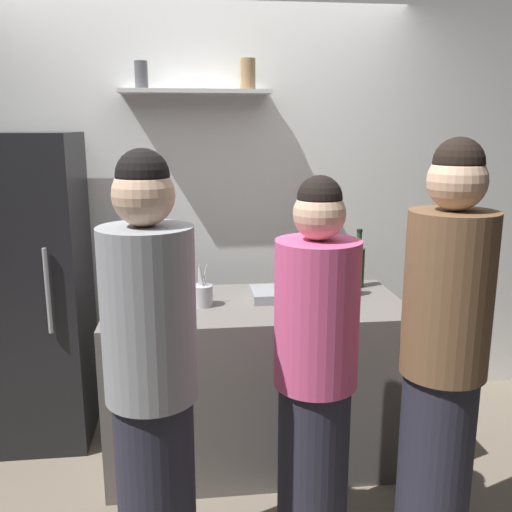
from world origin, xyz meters
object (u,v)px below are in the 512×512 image
object	(u,v)px
wine_bottle_pale_glass	(139,273)
person_brown_jacket	(443,361)
wine_bottle_green_glass	(358,266)
person_grey_hoodie	(152,385)
wine_bottle_dark_glass	(173,270)
wine_bottle_amber_glass	(327,271)
utensil_holder	(203,295)
refrigerator	(33,292)
water_bottle_plastic	(347,278)
person_pink_top	(315,376)
baking_pan	(283,294)

from	to	relation	value
wine_bottle_pale_glass	person_brown_jacket	bearing A→B (deg)	-40.38
wine_bottle_green_glass	person_grey_hoodie	distance (m)	1.55
wine_bottle_dark_glass	wine_bottle_amber_glass	distance (m)	0.87
utensil_holder	person_grey_hoodie	world-z (taller)	person_grey_hoodie
wine_bottle_pale_glass	refrigerator	bearing A→B (deg)	171.34
wine_bottle_pale_glass	water_bottle_plastic	world-z (taller)	wine_bottle_pale_glass
wine_bottle_green_glass	water_bottle_plastic	bearing A→B (deg)	-123.32
person_brown_jacket	person_grey_hoodie	distance (m)	1.14
wine_bottle_pale_glass	wine_bottle_amber_glass	xyz separation A→B (m)	(1.04, -0.12, 0.01)
wine_bottle_pale_glass	person_pink_top	xyz separation A→B (m)	(0.78, -0.99, -0.20)
refrigerator	wine_bottle_green_glass	size ratio (longest dim) A/B	5.21
refrigerator	wine_bottle_amber_glass	size ratio (longest dim) A/B	5.41
wine_bottle_green_glass	person_pink_top	distance (m)	1.07
person_brown_jacket	person_grey_hoodie	bearing A→B (deg)	56.53
wine_bottle_pale_glass	person_brown_jacket	world-z (taller)	person_brown_jacket
baking_pan	person_brown_jacket	distance (m)	1.00
wine_bottle_green_glass	water_bottle_plastic	distance (m)	0.20
baking_pan	water_bottle_plastic	bearing A→B (deg)	0.40
wine_bottle_pale_glass	person_pink_top	size ratio (longest dim) A/B	0.19
utensil_holder	wine_bottle_green_glass	bearing A→B (deg)	15.64
refrigerator	person_pink_top	size ratio (longest dim) A/B	1.09
refrigerator	baking_pan	xyz separation A→B (m)	(1.38, -0.31, 0.03)
wine_bottle_green_glass	wine_bottle_amber_glass	world-z (taller)	wine_bottle_green_glass
utensil_holder	person_grey_hoodie	xyz separation A→B (m)	(-0.21, -0.83, -0.09)
person_grey_hoodie	utensil_holder	bearing A→B (deg)	115.62
wine_bottle_dark_glass	wine_bottle_amber_glass	bearing A→B (deg)	-9.51
refrigerator	baking_pan	world-z (taller)	refrigerator
person_brown_jacket	person_grey_hoodie	xyz separation A→B (m)	(-1.14, -0.04, -0.02)
wine_bottle_dark_glass	water_bottle_plastic	size ratio (longest dim) A/B	1.34
person_pink_top	person_grey_hoodie	world-z (taller)	person_grey_hoodie
refrigerator	wine_bottle_amber_glass	world-z (taller)	refrigerator
baking_pan	utensil_holder	bearing A→B (deg)	-169.69
wine_bottle_green_glass	person_brown_jacket	distance (m)	1.05
water_bottle_plastic	wine_bottle_amber_glass	bearing A→B (deg)	131.01
baking_pan	person_pink_top	world-z (taller)	person_pink_top
utensil_holder	person_brown_jacket	world-z (taller)	person_brown_jacket
wine_bottle_amber_glass	person_pink_top	distance (m)	0.93
person_brown_jacket	refrigerator	bearing A→B (deg)	22.31
person_brown_jacket	wine_bottle_amber_glass	bearing A→B (deg)	-21.84
baking_pan	water_bottle_plastic	xyz separation A→B (m)	(0.35, 0.00, 0.07)
refrigerator	person_grey_hoodie	xyz separation A→B (m)	(0.73, -1.22, -0.02)
baking_pan	person_pink_top	bearing A→B (deg)	-89.53
refrigerator	wine_bottle_green_glass	distance (m)	1.85
wine_bottle_green_glass	person_pink_top	xyz separation A→B (m)	(-0.45, -0.94, -0.22)
wine_bottle_dark_glass	wine_bottle_green_glass	size ratio (longest dim) A/B	0.90
wine_bottle_green_glass	person_brown_jacket	bearing A→B (deg)	-87.75
water_bottle_plastic	person_grey_hoodie	distance (m)	1.35
wine_bottle_pale_glass	person_pink_top	bearing A→B (deg)	-51.67
refrigerator	person_grey_hoodie	size ratio (longest dim) A/B	1.02
baking_pan	wine_bottle_pale_glass	xyz separation A→B (m)	(-0.77, 0.22, 0.08)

